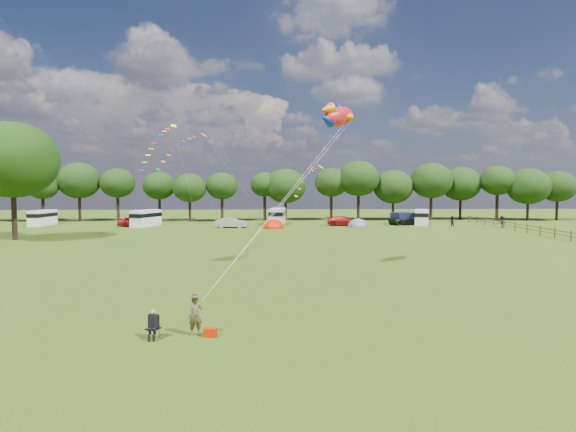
{
  "coord_description": "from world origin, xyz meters",
  "views": [
    {
      "loc": [
        -1.57,
        -27.3,
        6.42
      ],
      "look_at": [
        0.0,
        8.0,
        4.0
      ],
      "focal_mm": 30.0,
      "sensor_mm": 36.0,
      "label": 1
    }
  ],
  "objects_px": {
    "car_c": "(344,221)",
    "campervan_c": "(277,216)",
    "car_a": "(133,222)",
    "campervan_d": "(421,217)",
    "car_b": "(232,223)",
    "campervan_b": "(146,218)",
    "walker_b": "(502,222)",
    "tent_orange": "(273,228)",
    "tent_greyblue": "(358,226)",
    "fish_kite": "(337,116)",
    "walker_a": "(452,222)",
    "car_d": "(404,221)",
    "camp_chair": "(153,321)",
    "big_tree": "(12,160)",
    "campervan_a": "(43,217)",
    "kite_flyer": "(196,316)"
  },
  "relations": [
    {
      "from": "campervan_b",
      "to": "car_b",
      "type": "bearing_deg",
      "value": -78.4
    },
    {
      "from": "fish_kite",
      "to": "car_d",
      "type": "bearing_deg",
      "value": 19.92
    },
    {
      "from": "campervan_a",
      "to": "kite_flyer",
      "type": "relative_size",
      "value": 3.01
    },
    {
      "from": "campervan_b",
      "to": "walker_b",
      "type": "xyz_separation_m",
      "value": [
        52.0,
        -3.94,
        -0.47
      ]
    },
    {
      "from": "car_d",
      "to": "campervan_d",
      "type": "bearing_deg",
      "value": -115.26
    },
    {
      "from": "campervan_d",
      "to": "tent_greyblue",
      "type": "bearing_deg",
      "value": 121.3
    },
    {
      "from": "fish_kite",
      "to": "walker_a",
      "type": "xyz_separation_m",
      "value": [
        21.92,
        33.73,
        -10.46
      ]
    },
    {
      "from": "car_a",
      "to": "campervan_d",
      "type": "relative_size",
      "value": 0.87
    },
    {
      "from": "walker_a",
      "to": "campervan_d",
      "type": "bearing_deg",
      "value": -59.46
    },
    {
      "from": "campervan_d",
      "to": "fish_kite",
      "type": "bearing_deg",
      "value": 170.67
    },
    {
      "from": "walker_b",
      "to": "camp_chair",
      "type": "bearing_deg",
      "value": 47.09
    },
    {
      "from": "big_tree",
      "to": "campervan_a",
      "type": "distance_m",
      "value": 20.99
    },
    {
      "from": "camp_chair",
      "to": "walker_a",
      "type": "bearing_deg",
      "value": 81.52
    },
    {
      "from": "car_d",
      "to": "walker_b",
      "type": "height_order",
      "value": "walker_b"
    },
    {
      "from": "campervan_c",
      "to": "tent_greyblue",
      "type": "distance_m",
      "value": 12.55
    },
    {
      "from": "car_b",
      "to": "car_d",
      "type": "distance_m",
      "value": 26.48
    },
    {
      "from": "car_a",
      "to": "car_c",
      "type": "xyz_separation_m",
      "value": [
        31.4,
        0.08,
        -0.02
      ]
    },
    {
      "from": "car_c",
      "to": "campervan_c",
      "type": "relative_size",
      "value": 0.89
    },
    {
      "from": "car_b",
      "to": "walker_b",
      "type": "distance_m",
      "value": 39.17
    },
    {
      "from": "car_d",
      "to": "kite_flyer",
      "type": "height_order",
      "value": "kite_flyer"
    },
    {
      "from": "car_c",
      "to": "walker_b",
      "type": "distance_m",
      "value": 22.82
    },
    {
      "from": "big_tree",
      "to": "walker_a",
      "type": "distance_m",
      "value": 57.64
    },
    {
      "from": "car_d",
      "to": "fish_kite",
      "type": "height_order",
      "value": "fish_kite"
    },
    {
      "from": "car_a",
      "to": "fish_kite",
      "type": "relative_size",
      "value": 1.2
    },
    {
      "from": "car_c",
      "to": "car_d",
      "type": "relative_size",
      "value": 1.0
    },
    {
      "from": "car_d",
      "to": "campervan_c",
      "type": "height_order",
      "value": "campervan_c"
    },
    {
      "from": "car_d",
      "to": "tent_orange",
      "type": "xyz_separation_m",
      "value": [
        -20.23,
        -4.66,
        -0.63
      ]
    },
    {
      "from": "car_a",
      "to": "tent_orange",
      "type": "xyz_separation_m",
      "value": [
        20.74,
        -3.31,
        -0.72
      ]
    },
    {
      "from": "kite_flyer",
      "to": "camp_chair",
      "type": "relative_size",
      "value": 1.34
    },
    {
      "from": "big_tree",
      "to": "tent_greyblue",
      "type": "xyz_separation_m",
      "value": [
        41.91,
        14.96,
        -9.0
      ]
    },
    {
      "from": "car_b",
      "to": "campervan_a",
      "type": "height_order",
      "value": "campervan_a"
    },
    {
      "from": "car_c",
      "to": "kite_flyer",
      "type": "height_order",
      "value": "kite_flyer"
    },
    {
      "from": "car_d",
      "to": "walker_b",
      "type": "xyz_separation_m",
      "value": [
        12.93,
        -5.09,
        0.19
      ]
    },
    {
      "from": "campervan_c",
      "to": "tent_orange",
      "type": "height_order",
      "value": "campervan_c"
    },
    {
      "from": "tent_greyblue",
      "to": "walker_b",
      "type": "xyz_separation_m",
      "value": [
        20.62,
        -2.29,
        0.82
      ]
    },
    {
      "from": "tent_orange",
      "to": "tent_greyblue",
      "type": "relative_size",
      "value": 1.01
    },
    {
      "from": "campervan_c",
      "to": "car_d",
      "type": "bearing_deg",
      "value": -86.38
    },
    {
      "from": "big_tree",
      "to": "tent_orange",
      "type": "height_order",
      "value": "big_tree"
    },
    {
      "from": "big_tree",
      "to": "campervan_a",
      "type": "height_order",
      "value": "big_tree"
    },
    {
      "from": "campervan_b",
      "to": "campervan_c",
      "type": "relative_size",
      "value": 1.01
    },
    {
      "from": "car_b",
      "to": "car_c",
      "type": "relative_size",
      "value": 0.88
    },
    {
      "from": "kite_flyer",
      "to": "campervan_b",
      "type": "bearing_deg",
      "value": 88.45
    },
    {
      "from": "campervan_b",
      "to": "camp_chair",
      "type": "bearing_deg",
      "value": -142.77
    },
    {
      "from": "car_a",
      "to": "fish_kite",
      "type": "xyz_separation_m",
      "value": [
        24.89,
        -36.65,
        10.54
      ]
    },
    {
      "from": "car_b",
      "to": "campervan_b",
      "type": "height_order",
      "value": "campervan_b"
    },
    {
      "from": "campervan_c",
      "to": "fish_kite",
      "type": "xyz_separation_m",
      "value": [
        3.44,
        -39.17,
        9.92
      ]
    },
    {
      "from": "car_c",
      "to": "tent_greyblue",
      "type": "relative_size",
      "value": 1.39
    },
    {
      "from": "car_c",
      "to": "tent_orange",
      "type": "bearing_deg",
      "value": 123.47
    },
    {
      "from": "tent_greyblue",
      "to": "camp_chair",
      "type": "distance_m",
      "value": 53.74
    },
    {
      "from": "big_tree",
      "to": "campervan_d",
      "type": "xyz_separation_m",
      "value": [
        52.27,
        17.59,
        -7.76
      ]
    }
  ]
}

